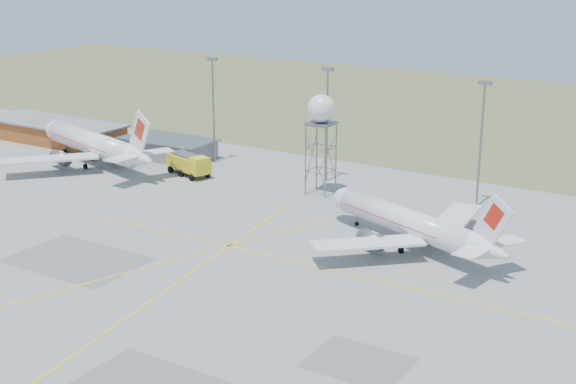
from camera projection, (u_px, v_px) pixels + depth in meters
The scene contains 12 objects.
ground at pixel (108, 341), 85.91m from camera, with size 400.00×400.00×0.00m, color #9A9A95.
grass_strip at pixel (506, 116), 199.70m from camera, with size 400.00×120.00×0.03m, color #4E5E33.
building_orange at pixel (55, 132), 173.41m from camera, with size 33.00×12.00×4.30m.
building_grey at pixel (168, 148), 160.00m from camera, with size 19.00×10.00×3.90m.
mast_a at pixel (213, 101), 153.63m from camera, with size 2.20×0.50×20.50m.
mast_b at pixel (327, 115), 141.05m from camera, with size 2.20×0.50×20.50m.
mast_c at pixel (481, 134), 126.96m from camera, with size 2.20×0.50×20.50m.
airliner_main at pixel (409, 223), 112.02m from camera, with size 32.10×30.09×11.32m.
airliner_far at pixel (94, 144), 154.36m from camera, with size 38.00×36.06×13.12m.
radar_tower at pixel (321, 139), 134.54m from camera, with size 4.73×4.73×17.12m.
fire_truck at pixel (189, 165), 147.61m from camera, with size 10.63×6.47×4.03m.
baggage_tug at pixel (92, 157), 158.73m from camera, with size 2.30×1.86×1.75m.
Camera 1 is at (57.21, -55.66, 40.48)m, focal length 50.00 mm.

